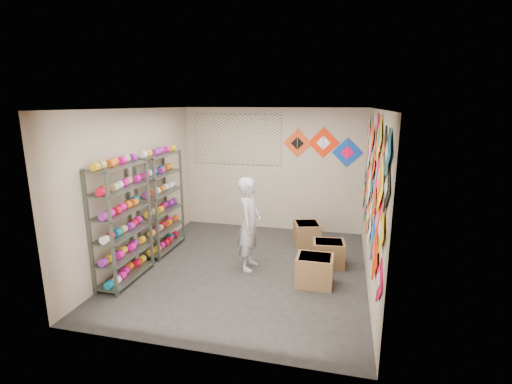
% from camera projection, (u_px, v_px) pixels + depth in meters
% --- Properties ---
extents(ground, '(4.50, 4.50, 0.00)m').
position_uv_depth(ground, '(246.00, 269.00, 6.40)').
color(ground, '#282523').
extents(room_walls, '(4.50, 4.50, 4.50)m').
position_uv_depth(room_walls, '(246.00, 175.00, 6.02)').
color(room_walls, tan).
rests_on(room_walls, ground).
extents(shelf_rack_front, '(0.40, 1.10, 1.90)m').
position_uv_depth(shelf_rack_front, '(122.00, 224.00, 5.78)').
color(shelf_rack_front, '#4C5147').
rests_on(shelf_rack_front, ground).
extents(shelf_rack_back, '(0.40, 1.10, 1.90)m').
position_uv_depth(shelf_rack_back, '(161.00, 203.00, 7.01)').
color(shelf_rack_back, '#4C5147').
rests_on(shelf_rack_back, ground).
extents(string_spools, '(0.12, 2.36, 0.12)m').
position_uv_depth(string_spools, '(143.00, 207.00, 6.37)').
color(string_spools, '#FF10A5').
rests_on(string_spools, ground).
extents(kite_wall_display, '(0.05, 4.23, 2.08)m').
position_uv_depth(kite_wall_display, '(373.00, 182.00, 5.59)').
color(kite_wall_display, '#F9004D').
rests_on(kite_wall_display, room_walls).
extents(back_wall_kites, '(1.68, 0.02, 0.84)m').
position_uv_depth(back_wall_kites, '(323.00, 146.00, 7.83)').
color(back_wall_kites, '#E24113').
rests_on(back_wall_kites, room_walls).
extents(poster, '(2.00, 0.01, 1.10)m').
position_uv_depth(poster, '(237.00, 140.00, 8.23)').
color(poster, '#56489D').
rests_on(poster, room_walls).
extents(shopkeeper, '(0.60, 0.41, 1.60)m').
position_uv_depth(shopkeeper, '(249.00, 224.00, 6.26)').
color(shopkeeper, '#BCB6AA').
rests_on(shopkeeper, ground).
extents(carton_a, '(0.57, 0.47, 0.47)m').
position_uv_depth(carton_a, '(314.00, 270.00, 5.80)').
color(carton_a, brown).
rests_on(carton_a, ground).
extents(carton_b, '(0.59, 0.50, 0.44)m').
position_uv_depth(carton_b, '(328.00, 253.00, 6.49)').
color(carton_b, brown).
rests_on(carton_b, ground).
extents(carton_c, '(0.61, 0.64, 0.46)m').
position_uv_depth(carton_c, '(307.00, 234.00, 7.42)').
color(carton_c, brown).
rests_on(carton_c, ground).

